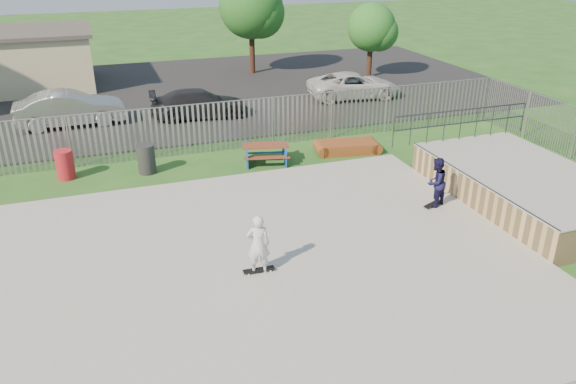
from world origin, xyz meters
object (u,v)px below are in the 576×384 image
object	(u,v)px
tree_mid	(251,6)
trash_bin_red	(65,165)
car_dark	(199,104)
funbox	(347,147)
skater_white	(258,244)
picnic_table	(266,153)
tree_right	(371,27)
skater_navy	(436,182)
car_white	(354,85)
trash_bin_grey	(146,159)
car_silver	(70,109)

from	to	relation	value
tree_mid	trash_bin_red	bearing A→B (deg)	-127.41
car_dark	funbox	bearing A→B (deg)	-140.60
funbox	skater_white	xyz separation A→B (m)	(-5.91, -7.54, 0.73)
picnic_table	tree_right	distance (m)	15.82
skater_white	skater_navy	bearing A→B (deg)	-150.43
funbox	car_white	bearing A→B (deg)	72.63
skater_navy	trash_bin_red	bearing A→B (deg)	-54.94
trash_bin_grey	car_white	world-z (taller)	car_white
picnic_table	car_silver	bearing A→B (deg)	146.93
picnic_table	car_white	size ratio (longest dim) A/B	0.41
car_white	skater_navy	xyz separation A→B (m)	(-3.45, -13.14, 0.25)
picnic_table	trash_bin_red	xyz separation A→B (m)	(-7.15, 0.86, 0.15)
car_dark	skater_navy	bearing A→B (deg)	-153.37
car_white	skater_white	bearing A→B (deg)	152.70
trash_bin_red	car_white	size ratio (longest dim) A/B	0.21
car_white	picnic_table	bearing A→B (deg)	141.73
tree_right	trash_bin_red	bearing A→B (deg)	-147.93
trash_bin_grey	car_silver	xyz separation A→B (m)	(-2.60, 6.86, 0.27)
funbox	skater_navy	world-z (taller)	skater_navy
car_silver	trash_bin_red	bearing A→B (deg)	176.14
tree_mid	trash_bin_grey	bearing A→B (deg)	-119.05
car_silver	tree_mid	xyz separation A→B (m)	(10.78, 7.87, 3.24)
skater_white	car_silver	bearing A→B (deg)	-60.47
car_white	skater_white	size ratio (longest dim) A/B	3.06
tree_mid	skater_white	world-z (taller)	tree_mid
picnic_table	skater_white	size ratio (longest dim) A/B	1.26
car_white	tree_right	distance (m)	5.71
car_white	skater_navy	size ratio (longest dim) A/B	3.06
car_white	skater_white	distance (m)	17.89
picnic_table	funbox	world-z (taller)	picnic_table
tree_right	skater_white	world-z (taller)	tree_right
trash_bin_grey	car_dark	size ratio (longest dim) A/B	0.23
car_silver	car_white	bearing A→B (deg)	-91.53
trash_bin_red	skater_navy	size ratio (longest dim) A/B	0.66
car_dark	skater_navy	world-z (taller)	skater_navy
trash_bin_red	car_white	bearing A→B (deg)	24.84
trash_bin_grey	trash_bin_red	bearing A→B (deg)	171.72
car_silver	tree_right	distance (m)	17.92
trash_bin_red	funbox	bearing A→B (deg)	-4.58
trash_bin_grey	picnic_table	bearing A→B (deg)	-5.95
car_white	tree_mid	bearing A→B (deg)	29.32
trash_bin_red	trash_bin_grey	size ratio (longest dim) A/B	0.98
tree_right	car_silver	bearing A→B (deg)	-165.53
car_silver	car_white	size ratio (longest dim) A/B	0.98
tree_right	skater_navy	distance (m)	18.68
skater_navy	skater_white	world-z (taller)	same
car_dark	skater_navy	size ratio (longest dim) A/B	2.86
picnic_table	car_dark	distance (m)	6.81
picnic_table	trash_bin_grey	size ratio (longest dim) A/B	1.88
trash_bin_grey	car_white	size ratio (longest dim) A/B	0.22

